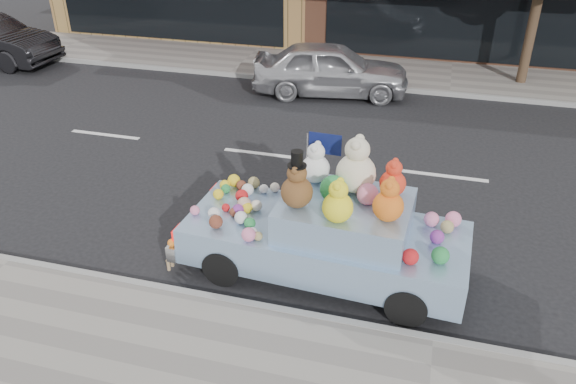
% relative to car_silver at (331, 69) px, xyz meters
% --- Properties ---
extents(ground, '(120.00, 120.00, 0.00)m').
position_rel_car_silver_xyz_m(ground, '(3.33, -4.28, -0.74)').
color(ground, black).
rests_on(ground, ground).
extents(far_sidewalk, '(60.00, 3.00, 0.12)m').
position_rel_car_silver_xyz_m(far_sidewalk, '(3.33, 2.22, -0.68)').
color(far_sidewalk, gray).
rests_on(far_sidewalk, ground).
extents(near_kerb, '(60.00, 0.12, 0.13)m').
position_rel_car_silver_xyz_m(near_kerb, '(3.33, -9.28, -0.67)').
color(near_kerb, gray).
rests_on(near_kerb, ground).
extents(far_kerb, '(60.00, 0.12, 0.13)m').
position_rel_car_silver_xyz_m(far_kerb, '(3.33, 0.72, -0.67)').
color(far_kerb, gray).
rests_on(far_kerb, ground).
extents(car_silver, '(4.56, 2.42, 1.48)m').
position_rel_car_silver_xyz_m(car_silver, '(0.00, 0.00, 0.00)').
color(car_silver, silver).
rests_on(car_silver, ground).
extents(art_car, '(4.57, 1.98, 2.23)m').
position_rel_car_silver_xyz_m(art_car, '(1.61, -8.09, 0.05)').
color(art_car, black).
rests_on(art_car, ground).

